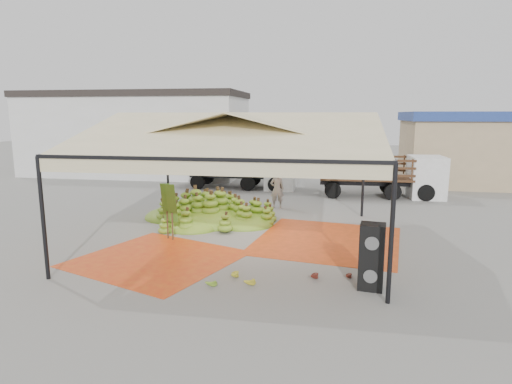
% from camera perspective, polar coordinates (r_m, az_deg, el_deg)
% --- Properties ---
extents(ground, '(90.00, 90.00, 0.00)m').
position_cam_1_polar(ground, '(13.74, -1.90, -6.42)').
color(ground, slate).
rests_on(ground, ground).
extents(canopy_tent, '(8.10, 8.10, 4.00)m').
position_cam_1_polar(canopy_tent, '(13.18, -1.99, 7.45)').
color(canopy_tent, black).
rests_on(canopy_tent, ground).
extents(building_white, '(14.30, 6.30, 5.40)m').
position_cam_1_polar(building_white, '(29.75, -15.57, 7.55)').
color(building_white, silver).
rests_on(building_white, ground).
extents(building_tan, '(6.30, 5.30, 4.10)m').
position_cam_1_polar(building_tan, '(26.96, 25.65, 5.30)').
color(building_tan, tan).
rests_on(building_tan, ground).
extents(tarp_left, '(5.08, 4.97, 0.01)m').
position_cam_1_polar(tarp_left, '(12.32, -13.07, -8.67)').
color(tarp_left, '#CE5513').
rests_on(tarp_left, ground).
extents(tarp_right, '(5.01, 5.19, 0.01)m').
position_cam_1_polar(tarp_right, '(13.90, 9.52, -6.35)').
color(tarp_right, '#DF4915').
rests_on(tarp_right, ground).
extents(banana_heap, '(6.08, 5.35, 1.13)m').
position_cam_1_polar(banana_heap, '(16.02, -6.24, -1.96)').
color(banana_heap, '#4F7C19').
rests_on(banana_heap, ground).
extents(hand_yellow_a, '(0.61, 0.56, 0.22)m').
position_cam_1_polar(hand_yellow_a, '(10.32, -1.12, -11.56)').
color(hand_yellow_a, gold).
rests_on(hand_yellow_a, ground).
extents(hand_yellow_b, '(0.57, 0.50, 0.23)m').
position_cam_1_polar(hand_yellow_b, '(10.72, -3.37, -10.71)').
color(hand_yellow_b, gold).
rests_on(hand_yellow_b, ground).
extents(hand_red_a, '(0.48, 0.40, 0.21)m').
position_cam_1_polar(hand_red_a, '(10.73, 7.31, -10.79)').
color(hand_red_a, '#501D12').
rests_on(hand_red_a, ground).
extents(hand_red_b, '(0.39, 0.33, 0.17)m').
position_cam_1_polar(hand_red_b, '(10.91, 11.85, -10.69)').
color(hand_red_b, '#582314').
rests_on(hand_red_b, ground).
extents(hand_green, '(0.56, 0.53, 0.20)m').
position_cam_1_polar(hand_green, '(10.32, -6.15, -11.71)').
color(hand_green, '#5C821B').
rests_on(hand_green, ground).
extents(hanging_bunches, '(1.74, 0.24, 0.20)m').
position_cam_1_polar(hanging_bunches, '(11.38, 7.23, 3.49)').
color(hanging_bunches, '#467518').
rests_on(hanging_bunches, ground).
extents(speaker_stack, '(0.62, 0.56, 1.54)m').
position_cam_1_polar(speaker_stack, '(10.18, 15.16, -8.31)').
color(speaker_stack, black).
rests_on(speaker_stack, ground).
extents(banana_leaves, '(0.96, 1.36, 3.70)m').
position_cam_1_polar(banana_leaves, '(13.85, -10.92, -6.48)').
color(banana_leaves, '#36671B').
rests_on(banana_leaves, ground).
extents(vendor, '(0.65, 0.49, 1.61)m').
position_cam_1_polar(vendor, '(18.27, 2.83, 0.37)').
color(vendor, gray).
rests_on(vendor, ground).
extents(truck_left, '(5.77, 2.07, 1.97)m').
position_cam_1_polar(truck_left, '(23.18, -1.26, 3.52)').
color(truck_left, '#51381B').
rests_on(truck_left, ground).
extents(truck_right, '(5.84, 2.13, 1.99)m').
position_cam_1_polar(truck_right, '(21.66, 16.92, 2.63)').
color(truck_right, '#4E321A').
rests_on(truck_right, ground).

